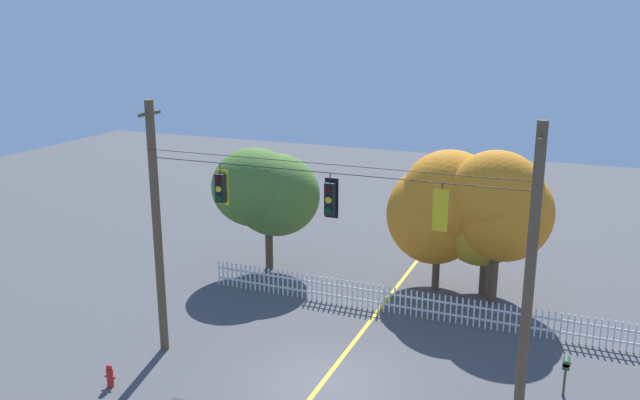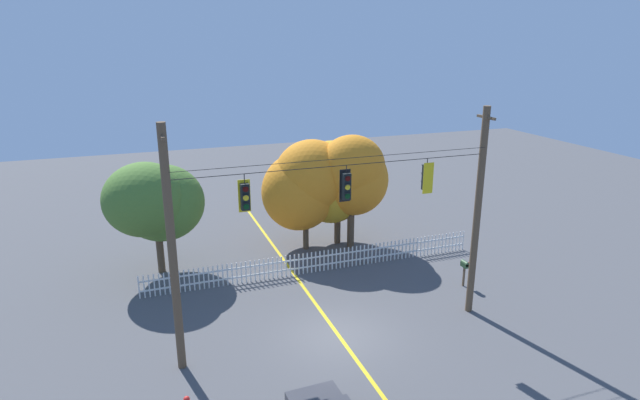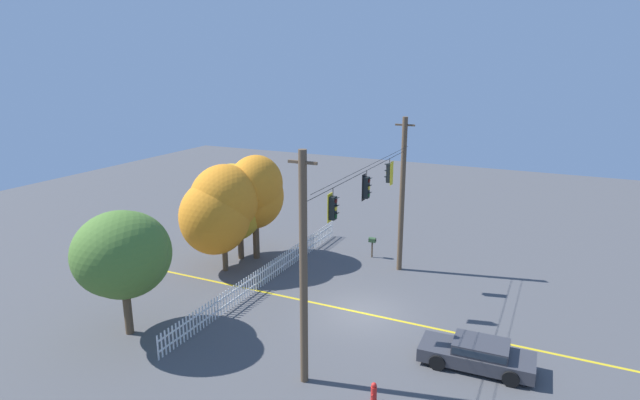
{
  "view_description": "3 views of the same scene",
  "coord_description": "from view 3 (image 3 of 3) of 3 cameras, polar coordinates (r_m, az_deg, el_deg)",
  "views": [
    {
      "loc": [
        7.31,
        -18.11,
        11.39
      ],
      "look_at": [
        -0.83,
        1.78,
        5.64
      ],
      "focal_mm": 37.54,
      "sensor_mm": 36.0,
      "label": 1
    },
    {
      "loc": [
        -6.99,
        -17.25,
        11.44
      ],
      "look_at": [
        -0.22,
        1.62,
        5.27
      ],
      "focal_mm": 29.53,
      "sensor_mm": 36.0,
      "label": 2
    },
    {
      "loc": [
        -21.62,
        -8.0,
        11.74
      ],
      "look_at": [
        -0.87,
        1.84,
        5.69
      ],
      "focal_mm": 29.12,
      "sensor_mm": 36.0,
      "label": 3
    }
  ],
  "objects": [
    {
      "name": "roadside_mailbox",
      "position": [
        32.45,
        5.77,
        -4.52
      ],
      "size": [
        0.25,
        0.44,
        1.31
      ],
      "color": "brown",
      "rests_on": "ground"
    },
    {
      "name": "autumn_maple_near_fence",
      "position": [
        23.94,
        -20.84,
        -5.59
      ],
      "size": [
        4.88,
        4.39,
        5.85
      ],
      "color": "brown",
      "rests_on": "ground"
    },
    {
      "name": "autumn_maple_mid",
      "position": [
        30.26,
        -10.91,
        -0.82
      ],
      "size": [
        4.87,
        4.13,
        6.22
      ],
      "color": "brown",
      "rests_on": "ground"
    },
    {
      "name": "traffic_signal_northbound_primary",
      "position": [
        27.02,
        7.64,
        2.96
      ],
      "size": [
        0.43,
        0.38,
        1.37
      ],
      "color": "black"
    },
    {
      "name": "ground",
      "position": [
        25.87,
        4.61,
        -12.27
      ],
      "size": [
        80.0,
        80.0,
        0.0
      ],
      "primitive_type": "plane",
      "color": "#4C4C4F"
    },
    {
      "name": "signal_support_span",
      "position": [
        24.15,
        4.84,
        -2.64
      ],
      "size": [
        12.57,
        1.1,
        8.93
      ],
      "color": "brown",
      "rests_on": "ground"
    },
    {
      "name": "lane_centerline_stripe",
      "position": [
        25.87,
        4.61,
        -12.26
      ],
      "size": [
        0.16,
        36.0,
        0.01
      ],
      "primitive_type": "cube",
      "color": "gold",
      "rests_on": "ground"
    },
    {
      "name": "traffic_signal_northbound_secondary",
      "position": [
        20.52,
        1.4,
        -0.88
      ],
      "size": [
        0.43,
        0.38,
        1.4
      ],
      "color": "black"
    },
    {
      "name": "fire_hydrant",
      "position": [
        19.8,
        5.93,
        -20.3
      ],
      "size": [
        0.38,
        0.22,
        0.79
      ],
      "color": "red",
      "rests_on": "ground"
    },
    {
      "name": "white_picket_fence",
      "position": [
        29.06,
        -5.75,
        -7.93
      ],
      "size": [
        17.41,
        0.06,
        1.12
      ],
      "color": "white",
      "rests_on": "ground"
    },
    {
      "name": "autumn_maple_far_west",
      "position": [
        31.7,
        -7.35,
        0.84
      ],
      "size": [
        4.19,
        3.85,
        6.5
      ],
      "color": "brown",
      "rests_on": "ground"
    },
    {
      "name": "autumn_oak_far_east",
      "position": [
        31.64,
        -9.27,
        -0.17
      ],
      "size": [
        4.13,
        4.03,
        5.99
      ],
      "color": "brown",
      "rests_on": "ground"
    },
    {
      "name": "traffic_signal_eastbound_side",
      "position": [
        23.92,
        5.09,
        1.38
      ],
      "size": [
        0.43,
        0.38,
        1.42
      ],
      "color": "black"
    },
    {
      "name": "parked_car",
      "position": [
        22.34,
        16.94,
        -15.83
      ],
      "size": [
        1.95,
        4.48,
        1.15
      ],
      "color": "#38383D",
      "rests_on": "ground"
    }
  ]
}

